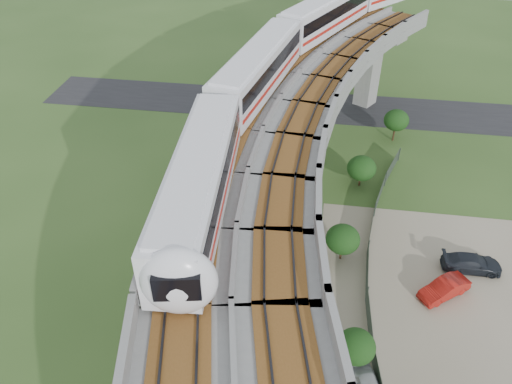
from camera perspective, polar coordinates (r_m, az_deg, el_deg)
ground at (r=37.80m, az=-0.65°, el=-10.91°), size 160.00×160.00×0.00m
dirt_lot at (r=37.56m, az=21.19°, el=-14.75°), size 18.00×26.00×0.04m
asphalt_road at (r=61.89m, az=3.76°, el=9.93°), size 60.00×8.00×0.03m
viaduct at (r=31.41m, az=6.17°, el=-0.47°), size 19.58×73.98×11.40m
metro_train at (r=45.46m, az=6.78°, el=16.45°), size 21.71×58.53×3.64m
fence at (r=37.43m, az=14.56°, el=-11.43°), size 3.87×38.73×1.50m
tree_0 at (r=55.23m, az=15.75°, el=7.90°), size 2.64×2.64×3.59m
tree_1 at (r=47.41m, az=11.97°, el=2.67°), size 2.72×2.72×3.12m
tree_2 at (r=39.12m, az=9.89°, el=-5.34°), size 2.66×2.66×3.19m
tree_3 at (r=32.43m, az=11.35°, el=-16.93°), size 2.44×2.44×3.22m
car_red at (r=39.27m, az=20.72°, el=-10.28°), size 4.08×3.55×1.33m
car_dark at (r=42.01m, az=23.44°, el=-7.46°), size 4.58×1.99×1.31m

